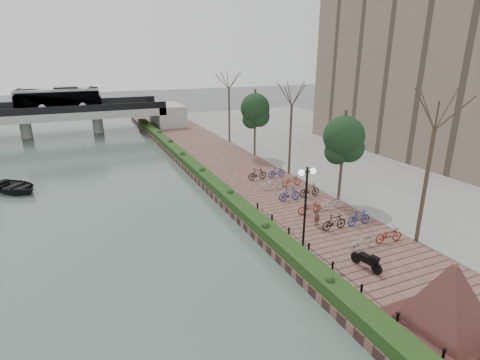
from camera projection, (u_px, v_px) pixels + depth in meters
ground at (319, 304)px, 16.61m from camera, size 220.00×220.00×0.00m
river_water at (7, 182)px, 32.55m from camera, size 30.00×130.00×0.02m
promenade at (241, 177)px, 33.24m from camera, size 8.00×75.00×0.50m
inland_pavement at (380, 158)px, 39.37m from camera, size 24.00×75.00×0.50m
hedge at (196, 168)px, 33.93m from camera, size 1.10×56.00×0.60m
chain_fence at (320, 260)px, 18.61m from camera, size 0.10×14.10×0.70m
granite_monument at (448, 298)px, 13.98m from camera, size 5.27×5.27×2.77m
lamppost at (306, 191)px, 19.17m from camera, size 1.02×0.32×4.68m
motorcycle at (366, 260)px, 18.35m from camera, size 0.74×1.60×0.96m
pedestrian at (317, 214)px, 22.94m from camera, size 0.64×0.55×1.50m
bicycle_parking at (311, 199)px, 26.08m from camera, size 2.40×14.69×1.00m
street_trees at (312, 146)px, 29.50m from camera, size 3.20×37.12×6.80m
bridge at (31, 112)px, 49.18m from camera, size 36.00×10.77×6.50m
boat at (15, 186)px, 30.05m from camera, size 5.37×5.54×0.94m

